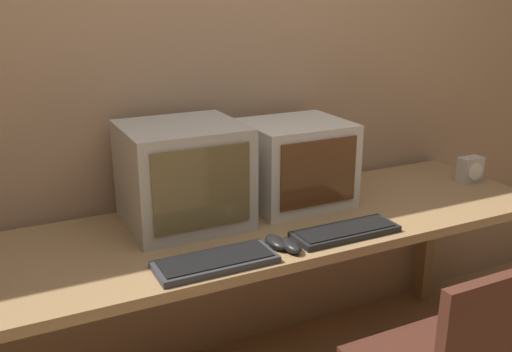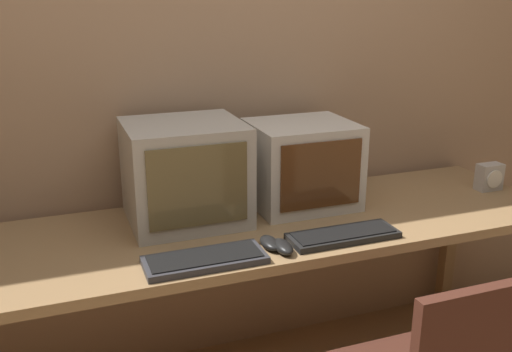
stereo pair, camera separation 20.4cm
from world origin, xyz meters
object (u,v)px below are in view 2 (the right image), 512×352
Objects in this scene: monitor_right at (302,164)px; mouse_near_keyboard at (284,246)px; mouse_far_corner at (270,243)px; keyboard_side at (343,235)px; keyboard_main at (205,259)px; monitor_left at (185,172)px; desk_clock at (489,177)px.

mouse_near_keyboard is at bearing -121.47° from monitor_right.
monitor_right is 3.55× the size of mouse_far_corner.
monitor_right is 0.39m from keyboard_side.
mouse_far_corner reaches higher than keyboard_main.
monitor_right is at bearing 0.17° from monitor_left.
mouse_near_keyboard is (0.23, -0.39, -0.17)m from monitor_left.
mouse_far_corner is at bearing 127.24° from mouse_near_keyboard.
desk_clock is at bearing 13.76° from mouse_near_keyboard.
monitor_left reaches higher than mouse_far_corner.
monitor_left is 0.61m from keyboard_side.
mouse_near_keyboard reaches higher than mouse_far_corner.
keyboard_side is (0.50, 0.01, 0.00)m from keyboard_main.
desk_clock is (1.30, -0.12, -0.13)m from monitor_left.
keyboard_main is 0.24m from mouse_far_corner.
keyboard_main is at bearing 177.72° from mouse_near_keyboard.
keyboard_side is 3.49× the size of mouse_far_corner.
monitor_right is 0.65m from keyboard_main.
desk_clock is (1.33, 0.25, 0.04)m from keyboard_main.
monitor_left reaches higher than mouse_near_keyboard.
keyboard_main and keyboard_side have the same top height.
monitor_left is 0.41m from keyboard_main.
monitor_left reaches higher than monitor_right.
keyboard_side is (0.47, -0.36, -0.17)m from monitor_left.
desk_clock is (0.83, -0.13, -0.11)m from monitor_right.
monitor_right reaches higher than mouse_near_keyboard.
mouse_far_corner is at bearing 8.19° from keyboard_main.
monitor_left reaches higher than desk_clock.
mouse_near_keyboard is 1.03× the size of mouse_far_corner.
keyboard_side is at bearing -164.20° from desk_clock.
monitor_left is 3.66× the size of desk_clock.
monitor_right is 0.46m from mouse_far_corner.
mouse_near_keyboard reaches higher than keyboard_side.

